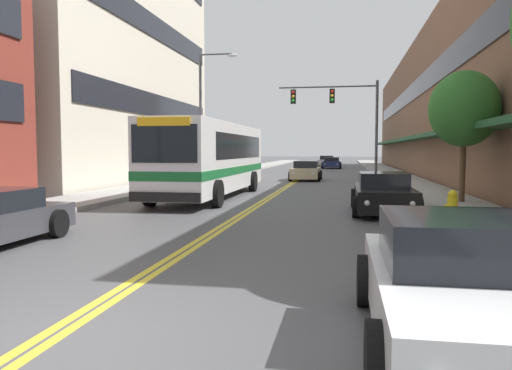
# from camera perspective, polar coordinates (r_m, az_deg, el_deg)

# --- Properties ---
(ground_plane) EXTENTS (240.00, 240.00, 0.00)m
(ground_plane) POSITION_cam_1_polar(r_m,az_deg,el_deg) (41.99, 5.71, 1.19)
(ground_plane) COLOR #4C4C4F
(sidewalk_left) EXTENTS (2.87, 106.00, 0.17)m
(sidewalk_left) POSITION_cam_1_polar(r_m,az_deg,el_deg) (43.07, -3.54, 1.38)
(sidewalk_left) COLOR #9E9B96
(sidewalk_left) RESTS_ON ground_plane
(sidewalk_right) EXTENTS (2.87, 106.00, 0.17)m
(sidewalk_right) POSITION_cam_1_polar(r_m,az_deg,el_deg) (42.03, 15.18, 1.19)
(sidewalk_right) COLOR #9E9B96
(sidewalk_right) RESTS_ON ground_plane
(centre_line) EXTENTS (0.34, 106.00, 0.01)m
(centre_line) POSITION_cam_1_polar(r_m,az_deg,el_deg) (41.99, 5.71, 1.19)
(centre_line) COLOR yellow
(centre_line) RESTS_ON ground_plane
(storefront_row_right) EXTENTS (9.10, 68.00, 10.93)m
(storefront_row_right) POSITION_cam_1_polar(r_m,az_deg,el_deg) (43.01, 22.94, 8.24)
(storefront_row_right) COLOR brown
(storefront_row_right) RESTS_ON ground_plane
(city_bus) EXTENTS (2.82, 11.65, 3.16)m
(city_bus) POSITION_cam_1_polar(r_m,az_deg,el_deg) (21.94, -5.05, 3.31)
(city_bus) COLOR silver
(city_bus) RESTS_ON ground_plane
(car_red_parked_left_near) EXTENTS (2.15, 4.51, 1.33)m
(car_red_parked_left_near) POSITION_cam_1_polar(r_m,az_deg,el_deg) (32.57, -3.22, 1.49)
(car_red_parked_left_near) COLOR maroon
(car_red_parked_left_near) RESTS_ON ground_plane
(car_white_parked_right_foreground) EXTENTS (2.05, 4.27, 1.36)m
(car_white_parked_right_foreground) POSITION_cam_1_polar(r_m,az_deg,el_deg) (5.68, 22.41, -10.78)
(car_white_parked_right_foreground) COLOR white
(car_white_parked_right_foreground) RESTS_ON ground_plane
(car_black_parked_right_mid) EXTENTS (2.04, 4.75, 1.31)m
(car_black_parked_right_mid) POSITION_cam_1_polar(r_m,az_deg,el_deg) (16.88, 14.35, -0.98)
(car_black_parked_right_mid) COLOR black
(car_black_parked_right_mid) RESTS_ON ground_plane
(car_navy_moving_lead) EXTENTS (2.17, 4.50, 1.25)m
(car_navy_moving_lead) POSITION_cam_1_polar(r_m,az_deg,el_deg) (56.95, 8.64, 2.50)
(car_navy_moving_lead) COLOR #19234C
(car_navy_moving_lead) RESTS_ON ground_plane
(car_beige_moving_second) EXTENTS (2.07, 4.30, 1.32)m
(car_beige_moving_second) POSITION_cam_1_polar(r_m,az_deg,el_deg) (34.10, 5.72, 1.58)
(car_beige_moving_second) COLOR #BCAD89
(car_beige_moving_second) RESTS_ON ground_plane
(car_silver_moving_third) EXTENTS (2.18, 4.60, 1.35)m
(car_silver_moving_third) POSITION_cam_1_polar(r_m,az_deg,el_deg) (63.94, 8.08, 2.69)
(car_silver_moving_third) COLOR #B7B7BC
(car_silver_moving_third) RESTS_ON ground_plane
(traffic_signal_mast) EXTENTS (6.45, 0.38, 6.53)m
(traffic_signal_mast) POSITION_cam_1_polar(r_m,az_deg,el_deg) (33.31, 9.86, 8.46)
(traffic_signal_mast) COLOR #47474C
(traffic_signal_mast) RESTS_ON ground_plane
(street_lamp_left_far) EXTENTS (2.30, 0.28, 7.82)m
(street_lamp_left_far) POSITION_cam_1_polar(r_m,az_deg,el_deg) (30.10, -5.78, 8.96)
(street_lamp_left_far) COLOR #47474C
(street_lamp_left_far) RESTS_ON ground_plane
(street_tree_right_mid) EXTENTS (2.49, 2.49, 4.75)m
(street_tree_right_mid) POSITION_cam_1_polar(r_m,az_deg,el_deg) (19.73, 22.69, 8.01)
(street_tree_right_mid) COLOR brown
(street_tree_right_mid) RESTS_ON sidewalk_right
(fire_hydrant) EXTENTS (0.34, 0.26, 0.85)m
(fire_hydrant) POSITION_cam_1_polar(r_m,az_deg,el_deg) (13.93, 21.52, -2.29)
(fire_hydrant) COLOR yellow
(fire_hydrant) RESTS_ON sidewalk_right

